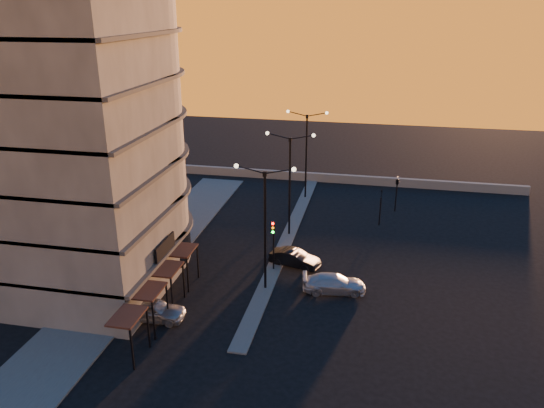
{
  "coord_description": "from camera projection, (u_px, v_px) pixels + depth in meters",
  "views": [
    {
      "loc": [
        7.54,
        -33.6,
        19.76
      ],
      "look_at": [
        -0.96,
        7.0,
        4.04
      ],
      "focal_mm": 35.0,
      "sensor_mm": 36.0,
      "label": 1
    }
  ],
  "objects": [
    {
      "name": "parapet",
      "position": [
        330.0,
        178.0,
        62.43
      ],
      "size": [
        44.0,
        0.5,
        1.0
      ],
      "primitive_type": "cube",
      "color": "slate",
      "rests_on": "ground"
    },
    {
      "name": "streetlamp_far",
      "position": [
        306.0,
        148.0,
        55.52
      ],
      "size": [
        4.32,
        0.32,
        9.51
      ],
      "color": "black",
      "rests_on": "ground"
    },
    {
      "name": "streetlamp_near",
      "position": [
        265.0,
        219.0,
        37.22
      ],
      "size": [
        4.32,
        0.32,
        9.51
      ],
      "color": "black",
      "rests_on": "ground"
    },
    {
      "name": "signal_east_b",
      "position": [
        397.0,
        182.0,
        52.75
      ],
      "size": [
        0.42,
        1.99,
        3.6
      ],
      "color": "black",
      "rests_on": "ground"
    },
    {
      "name": "car_hatchback",
      "position": [
        152.0,
        309.0,
        35.15
      ],
      "size": [
        4.49,
        2.0,
        1.5
      ],
      "primitive_type": "imported",
      "rotation": [
        0.0,
        0.0,
        1.62
      ],
      "color": "#9EA1A5",
      "rests_on": "ground"
    },
    {
      "name": "traffic_light_main",
      "position": [
        273.0,
        237.0,
        40.8
      ],
      "size": [
        0.28,
        0.44,
        4.25
      ],
      "color": "black",
      "rests_on": "ground"
    },
    {
      "name": "sidewalk_west",
      "position": [
        155.0,
        252.0,
        44.85
      ],
      "size": [
        5.0,
        40.0,
        0.12
      ],
      "primitive_type": "cube",
      "color": "#51514F",
      "rests_on": "ground"
    },
    {
      "name": "car_sedan",
      "position": [
        295.0,
        258.0,
        42.39
      ],
      "size": [
        4.29,
        2.4,
        1.34
      ],
      "primitive_type": "imported",
      "rotation": [
        0.0,
        0.0,
        1.31
      ],
      "color": "black",
      "rests_on": "ground"
    },
    {
      "name": "building",
      "position": [
        73.0,
        121.0,
        37.69
      ],
      "size": [
        14.35,
        17.08,
        25.0
      ],
      "color": "#615C55",
      "rests_on": "ground"
    },
    {
      "name": "ground",
      "position": [
        265.0,
        289.0,
        39.2
      ],
      "size": [
        120.0,
        120.0,
        0.0
      ],
      "primitive_type": "plane",
      "color": "black",
      "rests_on": "ground"
    },
    {
      "name": "median",
      "position": [
        289.0,
        234.0,
        48.33
      ],
      "size": [
        1.2,
        36.0,
        0.12
      ],
      "primitive_type": "cube",
      "color": "#51514F",
      "rests_on": "ground"
    },
    {
      "name": "car_wagon",
      "position": [
        334.0,
        283.0,
        38.58
      ],
      "size": [
        4.82,
        2.55,
        1.33
      ],
      "primitive_type": "imported",
      "rotation": [
        0.0,
        0.0,
        1.73
      ],
      "color": "#B3B4BB",
      "rests_on": "ground"
    },
    {
      "name": "streetlamp_mid",
      "position": [
        290.0,
        176.0,
        46.37
      ],
      "size": [
        4.32,
        0.32,
        9.51
      ],
      "color": "black",
      "rests_on": "ground"
    },
    {
      "name": "signal_east_a",
      "position": [
        380.0,
        206.0,
        49.79
      ],
      "size": [
        0.13,
        0.16,
        3.6
      ],
      "color": "black",
      "rests_on": "ground"
    }
  ]
}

